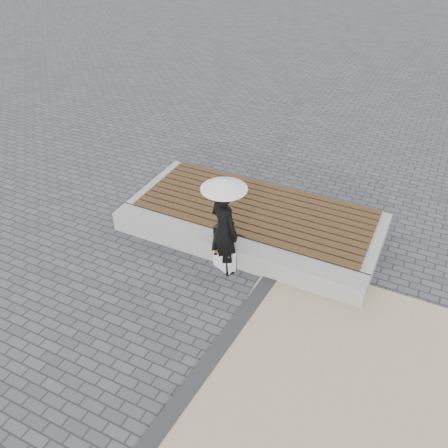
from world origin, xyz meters
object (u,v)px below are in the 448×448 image
Objects in this scene: handbag at (224,234)px; seating_ledge at (231,250)px; woman at (224,231)px; canvas_tote at (225,259)px; parasol at (224,184)px.

seating_ledge is at bearing -1.23° from handbag.
woman is 0.48m from handbag.
woman reaches higher than canvas_tote.
canvas_tote is at bearing -62.22° from handbag.
handbag is (-0.15, 0.31, -0.33)m from woman.
woman is 4.61× the size of handbag.
seating_ledge is 5.05× the size of parasol.
woman is at bearing -63.90° from handbag.
parasol is 2.30× the size of canvas_tote.
parasol is at bearing -87.66° from seating_ledge.
handbag is (-0.14, 0.00, 0.33)m from seating_ledge.
handbag is at bearing -38.72° from woman.
seating_ledge is at bearing 114.46° from canvas_tote.
seating_ledge is 0.30m from canvas_tote.
woman is at bearing -87.66° from seating_ledge.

